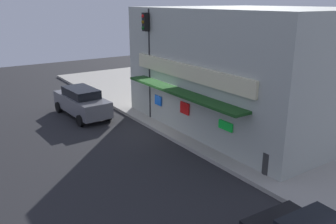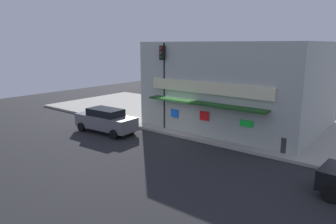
{
  "view_description": "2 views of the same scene",
  "coord_description": "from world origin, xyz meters",
  "px_view_note": "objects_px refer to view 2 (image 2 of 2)",
  "views": [
    {
      "loc": [
        15.06,
        -9.05,
        6.54
      ],
      "look_at": [
        0.71,
        0.59,
        1.07
      ],
      "focal_mm": 37.79,
      "sensor_mm": 36.0,
      "label": 1
    },
    {
      "loc": [
        12.26,
        -15.85,
        6.05
      ],
      "look_at": [
        -0.86,
        0.52,
        1.46
      ],
      "focal_mm": 33.36,
      "sensor_mm": 36.0,
      "label": 2
    }
  ],
  "objects_px": {
    "fire_hydrant": "(256,139)",
    "trash_can": "(285,144)",
    "parked_car_grey": "(106,120)",
    "pedestrian": "(158,111)",
    "traffic_light": "(164,75)"
  },
  "relations": [
    {
      "from": "trash_can",
      "to": "parked_car_grey",
      "type": "bearing_deg",
      "value": -164.14
    },
    {
      "from": "fire_hydrant",
      "to": "parked_car_grey",
      "type": "relative_size",
      "value": 0.19
    },
    {
      "from": "pedestrian",
      "to": "trash_can",
      "type": "bearing_deg",
      "value": -3.61
    },
    {
      "from": "traffic_light",
      "to": "fire_hydrant",
      "type": "bearing_deg",
      "value": 3.13
    },
    {
      "from": "traffic_light",
      "to": "pedestrian",
      "type": "relative_size",
      "value": 3.57
    },
    {
      "from": "pedestrian",
      "to": "parked_car_grey",
      "type": "distance_m",
      "value": 4.1
    },
    {
      "from": "pedestrian",
      "to": "fire_hydrant",
      "type": "bearing_deg",
      "value": -3.69
    },
    {
      "from": "fire_hydrant",
      "to": "trash_can",
      "type": "distance_m",
      "value": 1.71
    },
    {
      "from": "pedestrian",
      "to": "parked_car_grey",
      "type": "relative_size",
      "value": 0.36
    },
    {
      "from": "traffic_light",
      "to": "fire_hydrant",
      "type": "height_order",
      "value": "traffic_light"
    },
    {
      "from": "fire_hydrant",
      "to": "trash_can",
      "type": "height_order",
      "value": "fire_hydrant"
    },
    {
      "from": "traffic_light",
      "to": "trash_can",
      "type": "height_order",
      "value": "traffic_light"
    },
    {
      "from": "parked_car_grey",
      "to": "fire_hydrant",
      "type": "bearing_deg",
      "value": 19.03
    },
    {
      "from": "traffic_light",
      "to": "parked_car_grey",
      "type": "distance_m",
      "value": 5.1
    },
    {
      "from": "trash_can",
      "to": "pedestrian",
      "type": "xyz_separation_m",
      "value": [
        -9.77,
        0.62,
        0.48
      ]
    }
  ]
}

